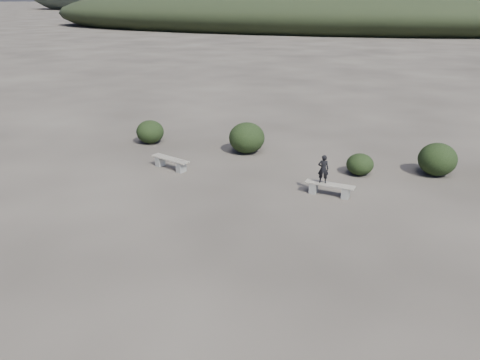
% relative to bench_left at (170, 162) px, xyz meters
% --- Properties ---
extents(ground, '(1200.00, 1200.00, 0.00)m').
position_rel_bench_left_xyz_m(ground, '(4.45, -6.26, -0.26)').
color(ground, '#312C26').
rests_on(ground, ground).
extents(bench_left, '(1.75, 0.83, 0.43)m').
position_rel_bench_left_xyz_m(bench_left, '(0.00, 0.00, 0.00)').
color(bench_left, gray).
rests_on(bench_left, ground).
extents(bench_right, '(1.66, 0.43, 0.41)m').
position_rel_bench_left_xyz_m(bench_right, '(6.23, -0.36, -0.01)').
color(bench_right, gray).
rests_on(bench_right, ground).
extents(seated_person, '(0.40, 0.31, 0.98)m').
position_rel_bench_left_xyz_m(seated_person, '(5.97, -0.35, 0.64)').
color(seated_person, black).
rests_on(seated_person, bench_right).
extents(shrub_b, '(1.51, 1.51, 1.30)m').
position_rel_bench_left_xyz_m(shrub_b, '(2.02, 2.99, 0.39)').
color(shrub_b, black).
rests_on(shrub_b, ground).
extents(shrub_c, '(1.00, 1.00, 0.80)m').
position_rel_bench_left_xyz_m(shrub_c, '(6.88, 2.02, 0.14)').
color(shrub_c, black).
rests_on(shrub_c, ground).
extents(shrub_d, '(1.39, 1.39, 1.22)m').
position_rel_bench_left_xyz_m(shrub_d, '(9.54, 3.02, 0.35)').
color(shrub_d, black).
rests_on(shrub_d, ground).
extents(shrub_f, '(1.23, 1.23, 1.04)m').
position_rel_bench_left_xyz_m(shrub_f, '(-2.54, 2.72, 0.26)').
color(shrub_f, black).
rests_on(shrub_f, ground).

